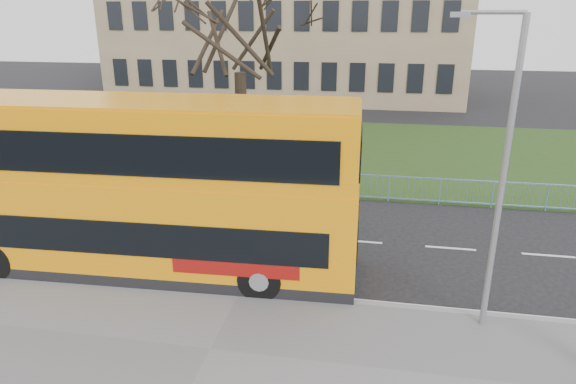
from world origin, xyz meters
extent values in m
plane|color=black|center=(0.00, 0.00, 0.00)|extent=(120.00, 120.00, 0.00)
cube|color=gray|center=(0.00, -1.55, 0.07)|extent=(80.00, 0.20, 0.14)
cube|color=#243B15|center=(0.00, 14.30, 0.04)|extent=(80.00, 15.40, 0.08)
cube|color=#8E735A|center=(-5.00, 35.00, 7.00)|extent=(30.00, 15.00, 14.00)
cube|color=#FF960A|center=(-2.93, -0.50, 1.52)|extent=(12.03, 3.25, 2.22)
cube|color=#FF960A|center=(-2.93, -0.50, 2.82)|extent=(12.03, 3.25, 0.38)
cube|color=#FF960A|center=(-2.93, -0.50, 4.01)|extent=(11.97, 3.20, 1.99)
cube|color=black|center=(-2.20, -1.91, 1.61)|extent=(9.21, 0.36, 0.97)
cube|color=black|center=(-2.88, -1.91, 3.91)|extent=(10.98, 0.42, 1.08)
cylinder|color=black|center=(0.58, -1.66, 0.59)|extent=(1.19, 0.36, 1.18)
cylinder|color=gray|center=(6.21, -2.00, 3.71)|extent=(0.14, 0.14, 7.18)
cylinder|color=gray|center=(5.59, -1.93, 7.30)|extent=(1.26, 0.22, 0.09)
cube|color=gray|center=(4.96, -1.87, 7.25)|extent=(0.42, 0.20, 0.11)
camera|label=1|loc=(3.45, -13.41, 7.30)|focal=32.00mm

